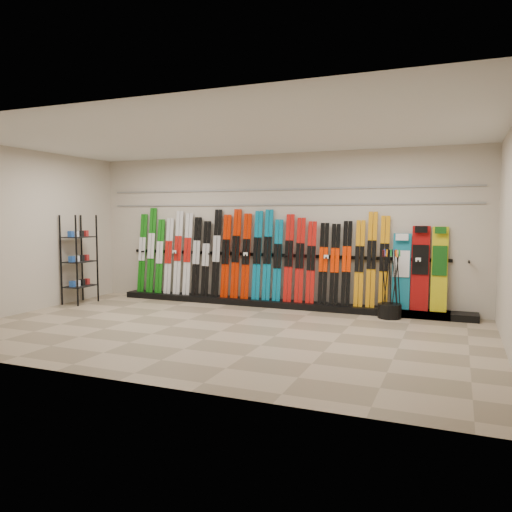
% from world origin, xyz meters
% --- Properties ---
extents(floor, '(8.00, 8.00, 0.00)m').
position_xyz_m(floor, '(0.00, 0.00, 0.00)').
color(floor, gray).
rests_on(floor, ground).
extents(back_wall, '(8.00, 0.00, 8.00)m').
position_xyz_m(back_wall, '(0.00, 2.50, 1.50)').
color(back_wall, beige).
rests_on(back_wall, floor).
extents(left_wall, '(0.00, 5.00, 5.00)m').
position_xyz_m(left_wall, '(-4.00, 0.00, 1.50)').
color(left_wall, beige).
rests_on(left_wall, floor).
extents(ceiling, '(8.00, 8.00, 0.00)m').
position_xyz_m(ceiling, '(0.00, 0.00, 3.00)').
color(ceiling, silver).
rests_on(ceiling, back_wall).
extents(ski_rack_base, '(8.00, 0.40, 0.12)m').
position_xyz_m(ski_rack_base, '(0.22, 2.28, 0.06)').
color(ski_rack_base, black).
rests_on(ski_rack_base, floor).
extents(skis, '(5.37, 0.24, 1.83)m').
position_xyz_m(skis, '(-0.48, 2.33, 0.95)').
color(skis, '#156F12').
rests_on(skis, ski_rack_base).
extents(snowboards, '(0.93, 0.23, 1.49)m').
position_xyz_m(snowboards, '(2.76, 2.35, 0.84)').
color(snowboards, '#14728C').
rests_on(snowboards, ski_rack_base).
extents(accessory_rack, '(0.40, 0.60, 1.80)m').
position_xyz_m(accessory_rack, '(-3.75, 1.15, 0.90)').
color(accessory_rack, black).
rests_on(accessory_rack, floor).
extents(pole_bin, '(0.41, 0.41, 0.25)m').
position_xyz_m(pole_bin, '(2.30, 2.00, 0.12)').
color(pole_bin, black).
rests_on(pole_bin, floor).
extents(ski_poles, '(0.36, 0.33, 1.18)m').
position_xyz_m(ski_poles, '(2.32, 2.01, 0.61)').
color(ski_poles, black).
rests_on(ski_poles, pole_bin).
extents(slatwall_rail_0, '(7.60, 0.02, 0.03)m').
position_xyz_m(slatwall_rail_0, '(0.00, 2.48, 2.00)').
color(slatwall_rail_0, gray).
rests_on(slatwall_rail_0, back_wall).
extents(slatwall_rail_1, '(7.60, 0.02, 0.03)m').
position_xyz_m(slatwall_rail_1, '(0.00, 2.48, 2.30)').
color(slatwall_rail_1, gray).
rests_on(slatwall_rail_1, back_wall).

